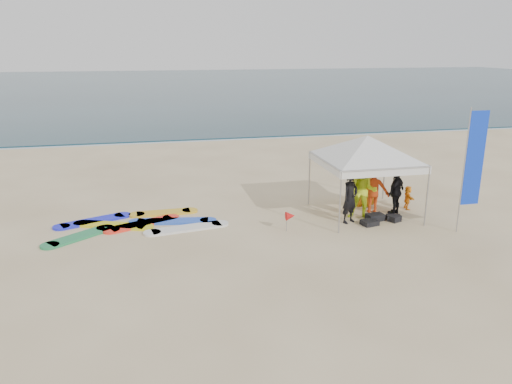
{
  "coord_description": "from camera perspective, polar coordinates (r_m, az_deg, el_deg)",
  "views": [
    {
      "loc": [
        -3.56,
        -11.76,
        5.57
      ],
      "look_at": [
        -0.32,
        2.6,
        1.2
      ],
      "focal_mm": 35.0,
      "sensor_mm": 36.0,
      "label": 1
    }
  ],
  "objects": [
    {
      "name": "gear_pile",
      "position": [
        16.79,
        14.06,
        -3.0
      ],
      "size": [
        1.5,
        0.83,
        0.22
      ],
      "color": "black",
      "rests_on": "ground"
    },
    {
      "name": "ground",
      "position": [
        13.49,
        3.8,
        -7.89
      ],
      "size": [
        120.0,
        120.0,
        0.0
      ],
      "primitive_type": "plane",
      "color": "beige",
      "rests_on": "ground"
    },
    {
      "name": "person_black_a",
      "position": [
        16.3,
        10.7,
        -0.61
      ],
      "size": [
        0.73,
        0.64,
        1.69
      ],
      "primitive_type": "imported",
      "rotation": [
        0.0,
        0.0,
        0.47
      ],
      "color": "black",
      "rests_on": "ground"
    },
    {
      "name": "ocean",
      "position": [
        72.06,
        -10.05,
        11.89
      ],
      "size": [
        160.0,
        84.0,
        0.08
      ],
      "primitive_type": "cube",
      "color": "#0C2633",
      "rests_on": "ground"
    },
    {
      "name": "person_yellow",
      "position": [
        16.71,
        12.1,
        0.08
      ],
      "size": [
        1.14,
        1.05,
        1.88
      ],
      "primitive_type": "imported",
      "rotation": [
        0.0,
        0.0,
        -0.46
      ],
      "color": "#C8E01F",
      "rests_on": "ground"
    },
    {
      "name": "feather_flag",
      "position": [
        16.23,
        23.6,
        3.37
      ],
      "size": [
        0.64,
        0.04,
        3.84
      ],
      "color": "#A5A5A8",
      "rests_on": "ground"
    },
    {
      "name": "surfboard_spread",
      "position": [
        16.47,
        -13.36,
        -3.57
      ],
      "size": [
        5.24,
        2.74,
        0.07
      ],
      "color": "silver",
      "rests_on": "ground"
    },
    {
      "name": "canopy_tent",
      "position": [
        16.74,
        12.65,
        6.29
      ],
      "size": [
        4.12,
        4.12,
        3.11
      ],
      "color": "#A5A5A8",
      "rests_on": "ground"
    },
    {
      "name": "person_black_b",
      "position": [
        17.5,
        15.72,
        0.04
      ],
      "size": [
        0.98,
        0.84,
        1.57
      ],
      "primitive_type": "imported",
      "rotation": [
        0.0,
        0.0,
        3.75
      ],
      "color": "black",
      "rests_on": "ground"
    },
    {
      "name": "shoreline_foam",
      "position": [
        30.68,
        -5.86,
        6.0
      ],
      "size": [
        160.0,
        1.2,
        0.01
      ],
      "primitive_type": "cube",
      "color": "silver",
      "rests_on": "ground"
    },
    {
      "name": "person_seated",
      "position": [
        18.25,
        16.94,
        -0.6
      ],
      "size": [
        0.39,
        0.81,
        0.83
      ],
      "primitive_type": "imported",
      "rotation": [
        0.0,
        0.0,
        1.38
      ],
      "color": "orange",
      "rests_on": "ground"
    },
    {
      "name": "person_orange_b",
      "position": [
        18.05,
        12.34,
        1.38
      ],
      "size": [
        1.07,
        0.82,
        1.94
      ],
      "primitive_type": "imported",
      "rotation": [
        0.0,
        0.0,
        2.91
      ],
      "color": "orange",
      "rests_on": "ground"
    },
    {
      "name": "marker_pennant",
      "position": [
        15.39,
        3.95,
        -2.76
      ],
      "size": [
        0.28,
        0.28,
        0.64
      ],
      "color": "#A5A5A8",
      "rests_on": "ground"
    },
    {
      "name": "person_orange_a",
      "position": [
        17.48,
        13.27,
        0.43
      ],
      "size": [
        1.25,
        0.97,
        1.7
      ],
      "primitive_type": "imported",
      "rotation": [
        0.0,
        0.0,
        2.8
      ],
      "color": "#C33811",
      "rests_on": "ground"
    }
  ]
}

